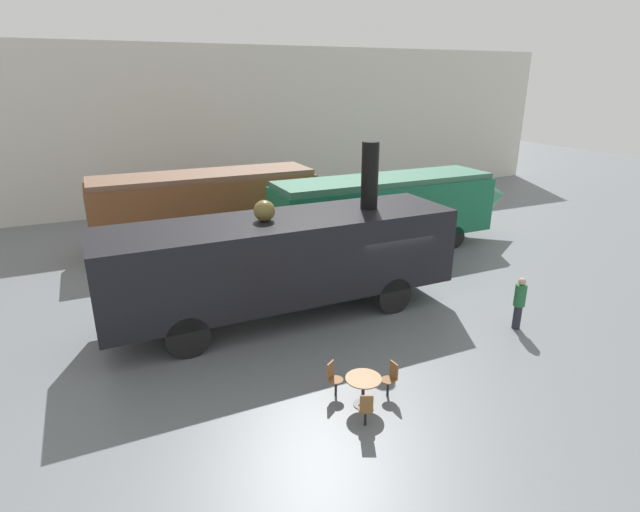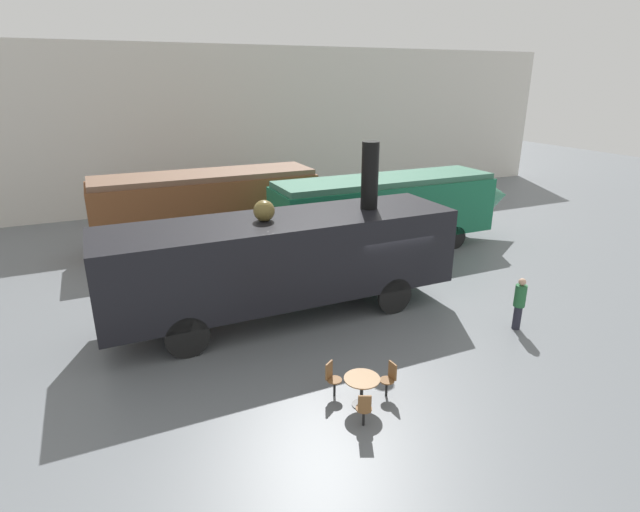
{
  "view_description": "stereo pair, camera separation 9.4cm",
  "coord_description": "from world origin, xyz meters",
  "views": [
    {
      "loc": [
        -8.41,
        -13.27,
        7.22
      ],
      "look_at": [
        -1.81,
        1.0,
        1.6
      ],
      "focal_mm": 28.0,
      "sensor_mm": 36.0,
      "label": 1
    },
    {
      "loc": [
        -8.33,
        -13.31,
        7.22
      ],
      "look_at": [
        -1.81,
        1.0,
        1.6
      ],
      "focal_mm": 28.0,
      "sensor_mm": 36.0,
      "label": 2
    }
  ],
  "objects": [
    {
      "name": "streamlined_locomotive",
      "position": [
        3.73,
        4.73,
        1.92
      ],
      "size": [
        11.85,
        2.67,
        3.25
      ],
      "color": "#196B47",
      "rests_on": "ground_plane"
    },
    {
      "name": "cafe_chair_2",
      "position": [
        -2.59,
        -4.7,
        0.51
      ],
      "size": [
        0.36,
        0.36,
        0.87
      ],
      "rotation": [
        0.0,
        0.0,
        9.51
      ],
      "color": "black",
      "rests_on": "ground_plane"
    },
    {
      "name": "backdrop_wall",
      "position": [
        0.0,
        15.81,
        4.5
      ],
      "size": [
        44.0,
        0.15,
        9.0
      ],
      "color": "silver",
      "rests_on": "ground_plane"
    },
    {
      "name": "cafe_table_near",
      "position": [
        -3.38,
        -4.77,
        0.57
      ],
      "size": [
        0.84,
        0.84,
        0.73
      ],
      "color": "black",
      "rests_on": "ground_plane"
    },
    {
      "name": "steam_locomotive",
      "position": [
        -3.33,
        0.41,
        2.02
      ],
      "size": [
        10.97,
        2.86,
        5.36
      ],
      "color": "black",
      "rests_on": "ground_plane"
    },
    {
      "name": "passenger_coach_wooden",
      "position": [
        -3.9,
        8.74,
        1.95
      ],
      "size": [
        9.78,
        2.81,
        3.29
      ],
      "color": "brown",
      "rests_on": "ground_plane"
    },
    {
      "name": "ground_plane",
      "position": [
        0.0,
        0.0,
        0.0
      ],
      "size": [
        80.0,
        80.0,
        0.0
      ],
      "primitive_type": "plane",
      "color": "slate"
    },
    {
      "name": "cafe_chair_0",
      "position": [
        -3.83,
        -4.12,
        0.51
      ],
      "size": [
        0.4,
        0.4,
        0.87
      ],
      "rotation": [
        0.0,
        0.0,
        5.32
      ],
      "color": "black",
      "rests_on": "ground_plane"
    },
    {
      "name": "cafe_chair_1",
      "position": [
        -3.72,
        -5.49,
        0.51
      ],
      "size": [
        0.38,
        0.4,
        0.87
      ],
      "rotation": [
        0.0,
        0.0,
        7.41
      ],
      "color": "black",
      "rests_on": "ground_plane"
    },
    {
      "name": "visitor_person",
      "position": [
        2.75,
        -3.41,
        0.89
      ],
      "size": [
        0.34,
        0.34,
        1.65
      ],
      "color": "#262633",
      "rests_on": "ground_plane"
    }
  ]
}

